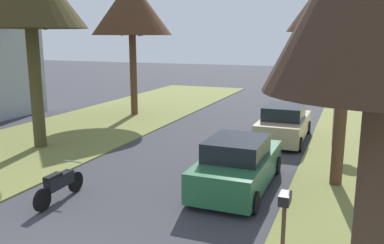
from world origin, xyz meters
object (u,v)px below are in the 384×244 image
Objects in this scene: parked_sedan_tan at (284,124)px; stop_sign_far at (336,95)px; street_tree_left_mid_b at (131,8)px; parked_motorcycle at (59,184)px; parked_sedan_green at (238,165)px; curbside_mailbox at (285,206)px.

stop_sign_far is at bearing -7.60° from parked_sedan_tan.
parked_motorcycle is (4.40, -11.84, -5.57)m from street_tree_left_mid_b.
parked_sedan_tan reaches higher than parked_motorcycle.
street_tree_left_mid_b is at bearing 110.36° from parked_motorcycle.
street_tree_left_mid_b is 1.72× the size of parked_sedan_tan.
street_tree_left_mid_b is 13.64m from parked_sedan_green.
street_tree_left_mid_b is at bearing 164.78° from stop_sign_far.
parked_sedan_green is 3.47× the size of curbside_mailbox.
street_tree_left_mid_b is 16.99m from curbside_mailbox.
stop_sign_far is at bearing 52.68° from parked_motorcycle.
parked_sedan_tan is at bearing 99.08° from curbside_mailbox.
parked_motorcycle is 1.62× the size of curbside_mailbox.
parked_sedan_green is (8.70, -9.05, -5.33)m from street_tree_left_mid_b.
stop_sign_far is 0.66× the size of parked_sedan_tan.
stop_sign_far reaches higher than parked_sedan_tan.
parked_sedan_green is at bearing -111.85° from stop_sign_far.
parked_sedan_tan is 9.69m from curbside_mailbox.
curbside_mailbox is at bearing -93.30° from stop_sign_far.
parked_sedan_tan is at bearing 172.40° from stop_sign_far.
parked_sedan_green is (-2.42, -6.03, -1.42)m from stop_sign_far.
street_tree_left_mid_b is 3.69× the size of parked_motorcycle.
curbside_mailbox is at bearing -49.33° from street_tree_left_mid_b.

